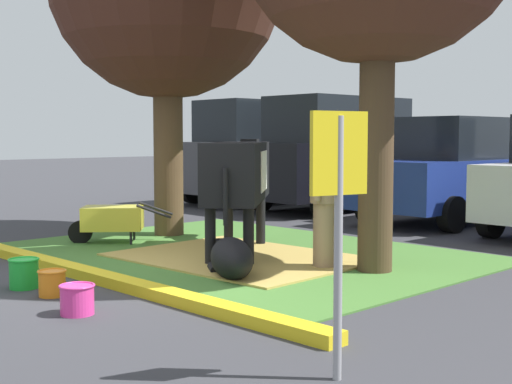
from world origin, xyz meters
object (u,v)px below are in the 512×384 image
at_px(person_handler, 324,199).
at_px(wheelbarrow, 111,219).
at_px(bucket_pink, 77,299).
at_px(bucket_green, 24,273).
at_px(sedan_blue, 453,171).
at_px(calf_lying, 231,258).
at_px(bucket_orange, 52,282).
at_px(cow_holstein, 238,172).
at_px(suv_black, 338,153).
at_px(suv_dark_grey, 263,152).
at_px(parking_sign, 339,192).

xyz_separation_m(person_handler, wheelbarrow, (-3.67, -0.73, -0.50)).
relative_size(person_handler, bucket_pink, 4.87).
relative_size(bucket_green, sedan_blue, 0.08).
relative_size(bucket_pink, sedan_blue, 0.08).
distance_m(calf_lying, bucket_orange, 2.06).
bearing_deg(wheelbarrow, sedan_blue, 70.94).
xyz_separation_m(person_handler, bucket_orange, (-1.02, -3.15, -0.74)).
distance_m(person_handler, sedan_blue, 5.79).
bearing_deg(bucket_green, bucket_pink, -6.68).
relative_size(cow_holstein, bucket_pink, 7.79).
height_order(wheelbarrow, bucket_pink, wheelbarrow).
bearing_deg(person_handler, calf_lying, -109.59).
relative_size(calf_lying, bucket_orange, 4.20).
distance_m(cow_holstein, bucket_pink, 3.78).
bearing_deg(calf_lying, wheelbarrow, 172.26).
bearing_deg(cow_holstein, sedan_blue, 89.05).
height_order(cow_holstein, bucket_orange, cow_holstein).
height_order(bucket_orange, suv_black, suv_black).
relative_size(bucket_green, suv_dark_grey, 0.07).
height_order(person_handler, suv_dark_grey, suv_dark_grey).
xyz_separation_m(bucket_green, suv_dark_grey, (-5.31, 8.95, 1.10)).
height_order(cow_holstein, person_handler, person_handler).
xyz_separation_m(cow_holstein, parking_sign, (4.23, -2.99, 0.13)).
relative_size(cow_holstein, bucket_orange, 8.74).
bearing_deg(parking_sign, sedan_blue, 115.75).
distance_m(cow_holstein, parking_sign, 5.18).
height_order(calf_lying, bucket_pink, calf_lying).
bearing_deg(parking_sign, suv_dark_grey, 137.51).
bearing_deg(parking_sign, suv_black, 129.20).
relative_size(wheelbarrow, bucket_orange, 4.65).
distance_m(calf_lying, suv_black, 8.05).
xyz_separation_m(cow_holstein, suv_dark_grey, (-5.32, 5.76, 0.11)).
relative_size(parking_sign, suv_dark_grey, 0.39).
xyz_separation_m(cow_holstein, bucket_orange, (0.56, -3.16, -1.02)).
relative_size(person_handler, bucket_green, 4.88).
distance_m(wheelbarrow, suv_dark_grey, 7.31).
bearing_deg(calf_lying, sedan_blue, 98.90).
bearing_deg(wheelbarrow, bucket_orange, -42.32).
relative_size(parking_sign, suv_black, 0.39).
height_order(calf_lying, person_handler, person_handler).
height_order(wheelbarrow, suv_black, suv_black).
bearing_deg(calf_lying, suv_dark_grey, 132.99).
bearing_deg(cow_holstein, bucket_green, -90.14).
relative_size(cow_holstein, parking_sign, 1.43).
distance_m(person_handler, wheelbarrow, 3.77).
bearing_deg(bucket_green, bucket_orange, 3.57).
height_order(wheelbarrow, sedan_blue, sedan_blue).
bearing_deg(suv_dark_grey, bucket_orange, -56.61).
bearing_deg(bucket_green, cow_holstein, 89.86).
bearing_deg(suv_black, calf_lying, -59.76).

